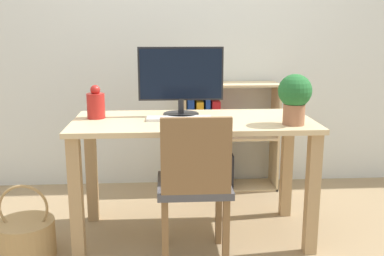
# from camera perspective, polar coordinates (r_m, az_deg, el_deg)

# --- Properties ---
(ground_plane) EXTENTS (10.00, 10.00, 0.00)m
(ground_plane) POSITION_cam_1_polar(r_m,az_deg,el_deg) (2.95, 0.13, -13.35)
(ground_plane) COLOR #997F5B
(wall_back) EXTENTS (8.00, 0.05, 2.60)m
(wall_back) POSITION_cam_1_polar(r_m,az_deg,el_deg) (3.68, -0.94, 12.77)
(wall_back) COLOR silver
(wall_back) RESTS_ON ground_plane
(desk) EXTENTS (1.44, 0.66, 0.75)m
(desk) POSITION_cam_1_polar(r_m,az_deg,el_deg) (2.74, 0.13, -1.77)
(desk) COLOR #D8BC8C
(desk) RESTS_ON ground_plane
(monitor) EXTENTS (0.53, 0.22, 0.43)m
(monitor) POSITION_cam_1_polar(r_m,az_deg,el_deg) (2.79, -1.43, 6.36)
(monitor) COLOR #232326
(monitor) RESTS_ON desk
(keyboard) EXTENTS (0.39, 0.12, 0.02)m
(keyboard) POSITION_cam_1_polar(r_m,az_deg,el_deg) (2.70, -1.63, 1.22)
(keyboard) COLOR silver
(keyboard) RESTS_ON desk
(vase) EXTENTS (0.11, 0.11, 0.20)m
(vase) POSITION_cam_1_polar(r_m,az_deg,el_deg) (2.79, -12.11, 2.97)
(vase) COLOR #B2231E
(vase) RESTS_ON desk
(potted_plant) EXTENTS (0.19, 0.19, 0.29)m
(potted_plant) POSITION_cam_1_polar(r_m,az_deg,el_deg) (2.60, 12.91, 4.01)
(potted_plant) COLOR #9E6647
(potted_plant) RESTS_ON desk
(chair) EXTENTS (0.40, 0.40, 0.86)m
(chair) POSITION_cam_1_polar(r_m,az_deg,el_deg) (2.44, 0.31, -6.96)
(chair) COLOR #4C4C51
(chair) RESTS_ON ground_plane
(bookshelf) EXTENTS (0.76, 0.28, 0.86)m
(bookshelf) POSITION_cam_1_polar(r_m,az_deg,el_deg) (3.64, 2.84, -2.01)
(bookshelf) COLOR #D8BC8C
(bookshelf) RESTS_ON ground_plane
(basket) EXTENTS (0.33, 0.33, 0.44)m
(basket) POSITION_cam_1_polar(r_m,az_deg,el_deg) (2.81, -20.34, -12.89)
(basket) COLOR tan
(basket) RESTS_ON ground_plane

